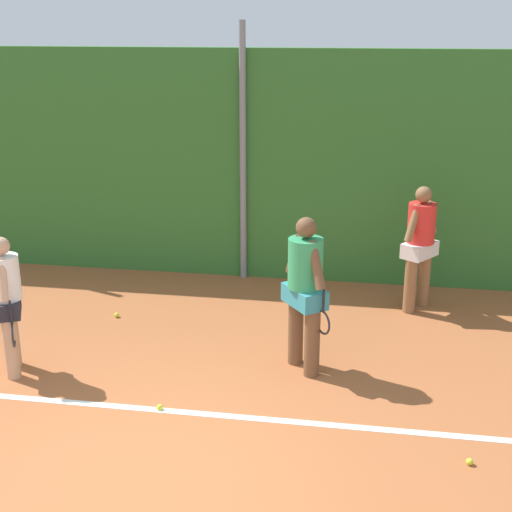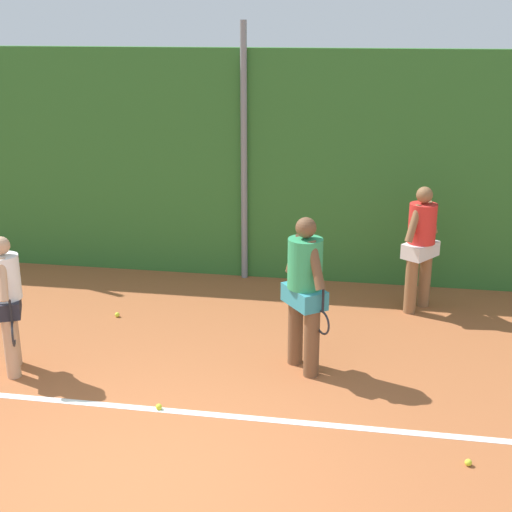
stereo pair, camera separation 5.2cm
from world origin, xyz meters
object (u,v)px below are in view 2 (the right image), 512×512
(player_midcourt, at_px, (305,287))
(player_backcourt_far, at_px, (421,242))
(tennis_ball_4, at_px, (468,462))
(tennis_ball_1, at_px, (117,315))
(player_foreground_near, at_px, (7,298))
(tennis_ball_8, at_px, (159,407))

(player_midcourt, bearing_deg, player_backcourt_far, 109.25)
(tennis_ball_4, bearing_deg, tennis_ball_1, 147.94)
(player_midcourt, height_order, tennis_ball_1, player_midcourt)
(player_midcourt, distance_m, player_backcourt_far, 2.53)
(player_foreground_near, bearing_deg, player_backcourt_far, 94.65)
(tennis_ball_1, xyz_separation_m, tennis_ball_8, (1.30, -2.29, 0.00))
(player_backcourt_far, distance_m, tennis_ball_4, 3.91)
(player_foreground_near, bearing_deg, tennis_ball_8, 48.18)
(player_foreground_near, xyz_separation_m, player_midcourt, (3.33, 0.61, 0.12))
(tennis_ball_1, distance_m, tennis_ball_4, 5.21)
(player_foreground_near, bearing_deg, tennis_ball_4, 52.92)
(player_midcourt, xyz_separation_m, tennis_ball_4, (1.71, -1.66, -1.00))
(tennis_ball_8, bearing_deg, tennis_ball_1, 119.66)
(player_foreground_near, xyz_separation_m, tennis_ball_1, (0.63, 1.72, -0.88))
(player_midcourt, bearing_deg, tennis_ball_8, -87.20)
(player_midcourt, relative_size, tennis_ball_4, 28.04)
(player_midcourt, bearing_deg, player_foreground_near, -116.97)
(player_backcourt_far, relative_size, tennis_ball_4, 26.91)
(player_foreground_near, bearing_deg, player_midcourt, 75.08)
(player_backcourt_far, bearing_deg, tennis_ball_8, -4.87)
(player_midcourt, distance_m, tennis_ball_1, 3.09)
(player_backcourt_far, bearing_deg, tennis_ball_1, -40.80)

